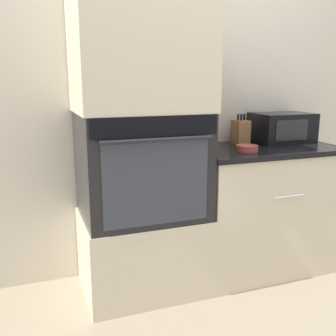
{
  "coord_description": "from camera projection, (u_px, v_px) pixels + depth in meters",
  "views": [
    {
      "loc": [
        -1.08,
        -2.05,
        1.38
      ],
      "look_at": [
        -0.25,
        0.21,
        0.84
      ],
      "focal_mm": 42.0,
      "sensor_mm": 36.0,
      "label": 1
    }
  ],
  "objects": [
    {
      "name": "counter_unit",
      "position": [
        261.0,
        208.0,
        2.89
      ],
      "size": [
        1.05,
        0.63,
        0.92
      ],
      "color": "beige",
      "rests_on": "ground_plane"
    },
    {
      "name": "oven_cabinet_upper",
      "position": [
        140.0,
        49.0,
        2.34
      ],
      "size": [
        0.79,
        0.6,
        0.75
      ],
      "color": "beige",
      "rests_on": "wall_oven"
    },
    {
      "name": "bowl",
      "position": [
        247.0,
        148.0,
        2.6
      ],
      "size": [
        0.15,
        0.15,
        0.04
      ],
      "color": "#B24C42",
      "rests_on": "counter_unit"
    },
    {
      "name": "condiment_jar_mid",
      "position": [
        208.0,
        140.0,
        2.77
      ],
      "size": [
        0.04,
        0.04,
        0.1
      ],
      "color": "brown",
      "rests_on": "counter_unit"
    },
    {
      "name": "condiment_jar_near",
      "position": [
        198.0,
        138.0,
        2.85
      ],
      "size": [
        0.05,
        0.05,
        0.1
      ],
      "color": "brown",
      "rests_on": "counter_unit"
    },
    {
      "name": "wall_back",
      "position": [
        180.0,
        98.0,
        2.84
      ],
      "size": [
        8.0,
        0.05,
        2.5
      ],
      "color": "beige",
      "rests_on": "ground_plane"
    },
    {
      "name": "microwave",
      "position": [
        282.0,
        128.0,
        2.96
      ],
      "size": [
        0.43,
        0.31,
        0.22
      ],
      "color": "black",
      "rests_on": "counter_unit"
    },
    {
      "name": "ground_plane",
      "position": [
        215.0,
        298.0,
        2.54
      ],
      "size": [
        12.0,
        12.0,
        0.0
      ],
      "primitive_type": "plane",
      "color": "gray"
    },
    {
      "name": "wall_oven",
      "position": [
        142.0,
        165.0,
        2.49
      ],
      "size": [
        0.77,
        0.64,
        0.67
      ],
      "color": "black",
      "rests_on": "oven_cabinet_base"
    },
    {
      "name": "condiment_jar_far",
      "position": [
        213.0,
        142.0,
        2.64
      ],
      "size": [
        0.04,
        0.04,
        0.12
      ],
      "color": "brown",
      "rests_on": "counter_unit"
    },
    {
      "name": "oven_cabinet_base",
      "position": [
        143.0,
        251.0,
        2.63
      ],
      "size": [
        0.79,
        0.6,
        0.52
      ],
      "color": "beige",
      "rests_on": "ground_plane"
    },
    {
      "name": "knife_block",
      "position": [
        241.0,
        132.0,
        2.88
      ],
      "size": [
        0.1,
        0.12,
        0.22
      ],
      "color": "olive",
      "rests_on": "counter_unit"
    }
  ]
}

